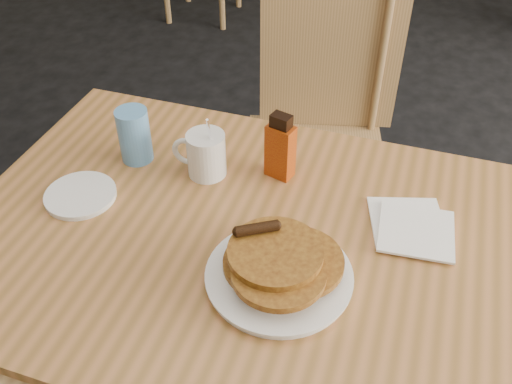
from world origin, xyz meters
TOP-DOWN VIEW (x-y plane):
  - main_table at (-0.01, -0.02)m, footprint 1.38×0.98m
  - chair_main_far at (0.01, 0.72)m, footprint 0.52×0.52m
  - pancake_plate at (0.06, -0.12)m, footprint 0.29×0.29m
  - coffee_mug at (-0.18, 0.16)m, footprint 0.13×0.09m
  - syrup_bottle at (-0.01, 0.20)m, footprint 0.07×0.06m
  - napkin_stack at (0.30, 0.09)m, footprint 0.19×0.20m
  - blue_tumbler at (-0.36, 0.17)m, footprint 0.09×0.09m
  - side_saucer at (-0.43, 0.00)m, footprint 0.20×0.20m

SIDE VIEW (x-z plane):
  - chair_main_far at x=0.01m, z-range 0.10..1.09m
  - main_table at x=-0.01m, z-range 0.34..1.09m
  - napkin_stack at x=0.30m, z-range 0.75..0.76m
  - side_saucer at x=-0.43m, z-range 0.75..0.76m
  - pancake_plate at x=0.06m, z-range 0.73..0.83m
  - coffee_mug at x=-0.18m, z-range 0.72..0.89m
  - blue_tumbler at x=-0.36m, z-range 0.75..0.89m
  - syrup_bottle at x=-0.01m, z-range 0.74..0.91m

